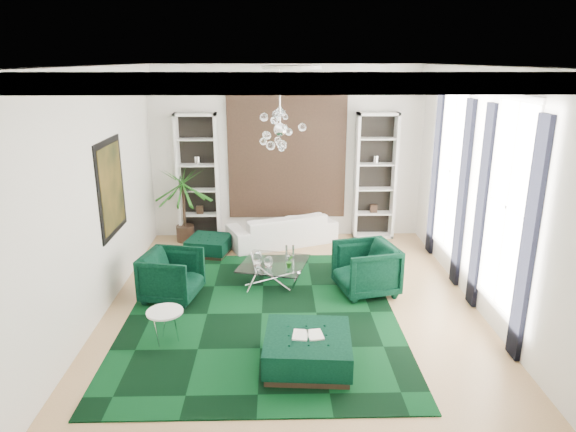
{
  "coord_description": "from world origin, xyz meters",
  "views": [
    {
      "loc": [
        -0.26,
        -7.72,
        3.89
      ],
      "look_at": [
        -0.05,
        0.5,
        1.37
      ],
      "focal_mm": 32.0,
      "sensor_mm": 36.0,
      "label": 1
    }
  ],
  "objects_px": {
    "palm": "(183,194)",
    "armchair_right": "(366,269)",
    "sofa": "(282,229)",
    "armchair_left": "(172,276)",
    "ottoman_side": "(209,246)",
    "coffee_table": "(274,273)",
    "ottoman_front": "(308,351)",
    "side_table": "(166,328)"
  },
  "relations": [
    {
      "from": "palm",
      "to": "armchair_right",
      "type": "bearing_deg",
      "value": -37.42
    },
    {
      "from": "sofa",
      "to": "armchair_left",
      "type": "relative_size",
      "value": 2.55
    },
    {
      "from": "ottoman_side",
      "to": "palm",
      "type": "bearing_deg",
      "value": 127.45
    },
    {
      "from": "coffee_table",
      "to": "palm",
      "type": "xyz_separation_m",
      "value": [
        -1.97,
        2.28,
        0.88
      ]
    },
    {
      "from": "ottoman_side",
      "to": "ottoman_front",
      "type": "height_order",
      "value": "ottoman_front"
    },
    {
      "from": "sofa",
      "to": "side_table",
      "type": "relative_size",
      "value": 4.51
    },
    {
      "from": "coffee_table",
      "to": "side_table",
      "type": "relative_size",
      "value": 2.18
    },
    {
      "from": "ottoman_front",
      "to": "ottoman_side",
      "type": "bearing_deg",
      "value": 113.49
    },
    {
      "from": "armchair_right",
      "to": "coffee_table",
      "type": "distance_m",
      "value": 1.66
    },
    {
      "from": "palm",
      "to": "armchair_left",
      "type": "bearing_deg",
      "value": -84.82
    },
    {
      "from": "armchair_left",
      "to": "ottoman_side",
      "type": "xyz_separation_m",
      "value": [
        0.37,
        2.05,
        -0.23
      ]
    },
    {
      "from": "ottoman_side",
      "to": "palm",
      "type": "distance_m",
      "value": 1.37
    },
    {
      "from": "ottoman_front",
      "to": "side_table",
      "type": "relative_size",
      "value": 2.17
    },
    {
      "from": "armchair_left",
      "to": "side_table",
      "type": "bearing_deg",
      "value": -161.13
    },
    {
      "from": "coffee_table",
      "to": "side_table",
      "type": "xyz_separation_m",
      "value": [
        -1.53,
        -2.04,
        0.05
      ]
    },
    {
      "from": "ottoman_front",
      "to": "armchair_left",
      "type": "bearing_deg",
      "value": 136.3
    },
    {
      "from": "armchair_left",
      "to": "palm",
      "type": "relative_size",
      "value": 0.42
    },
    {
      "from": "ottoman_side",
      "to": "side_table",
      "type": "height_order",
      "value": "side_table"
    },
    {
      "from": "sofa",
      "to": "coffee_table",
      "type": "relative_size",
      "value": 2.07
    },
    {
      "from": "sofa",
      "to": "armchair_left",
      "type": "xyz_separation_m",
      "value": [
        -1.89,
        -2.65,
        0.07
      ]
    },
    {
      "from": "armchair_right",
      "to": "ottoman_front",
      "type": "relative_size",
      "value": 0.87
    },
    {
      "from": "armchair_right",
      "to": "armchair_left",
      "type": "bearing_deg",
      "value": -100.77
    },
    {
      "from": "armchair_left",
      "to": "palm",
      "type": "height_order",
      "value": "palm"
    },
    {
      "from": "armchair_left",
      "to": "ottoman_side",
      "type": "distance_m",
      "value": 2.09
    },
    {
      "from": "armchair_left",
      "to": "armchair_right",
      "type": "relative_size",
      "value": 0.94
    },
    {
      "from": "coffee_table",
      "to": "palm",
      "type": "height_order",
      "value": "palm"
    },
    {
      "from": "palm",
      "to": "coffee_table",
      "type": "bearing_deg",
      "value": -49.17
    },
    {
      "from": "armchair_left",
      "to": "side_table",
      "type": "xyz_separation_m",
      "value": [
        0.18,
        -1.45,
        -0.17
      ]
    },
    {
      "from": "ottoman_side",
      "to": "side_table",
      "type": "xyz_separation_m",
      "value": [
        -0.19,
        -3.5,
        0.07
      ]
    },
    {
      "from": "sofa",
      "to": "palm",
      "type": "distance_m",
      "value": 2.28
    },
    {
      "from": "coffee_table",
      "to": "ottoman_side",
      "type": "xyz_separation_m",
      "value": [
        -1.34,
        1.45,
        -0.01
      ]
    },
    {
      "from": "armchair_right",
      "to": "coffee_table",
      "type": "relative_size",
      "value": 0.87
    },
    {
      "from": "sofa",
      "to": "coffee_table",
      "type": "height_order",
      "value": "sofa"
    },
    {
      "from": "armchair_left",
      "to": "palm",
      "type": "xyz_separation_m",
      "value": [
        -0.26,
        2.87,
        0.66
      ]
    },
    {
      "from": "ottoman_side",
      "to": "side_table",
      "type": "bearing_deg",
      "value": -93.1
    },
    {
      "from": "armchair_left",
      "to": "side_table",
      "type": "relative_size",
      "value": 1.77
    },
    {
      "from": "side_table",
      "to": "sofa",
      "type": "bearing_deg",
      "value": 67.39
    },
    {
      "from": "armchair_left",
      "to": "ottoman_front",
      "type": "bearing_deg",
      "value": -121.93
    },
    {
      "from": "armchair_right",
      "to": "coffee_table",
      "type": "bearing_deg",
      "value": -118.97
    },
    {
      "from": "ottoman_side",
      "to": "ottoman_front",
      "type": "xyz_separation_m",
      "value": [
        1.79,
        -4.11,
        0.04
      ]
    },
    {
      "from": "ottoman_side",
      "to": "palm",
      "type": "height_order",
      "value": "palm"
    },
    {
      "from": "armchair_right",
      "to": "ottoman_front",
      "type": "bearing_deg",
      "value": -40.64
    }
  ]
}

